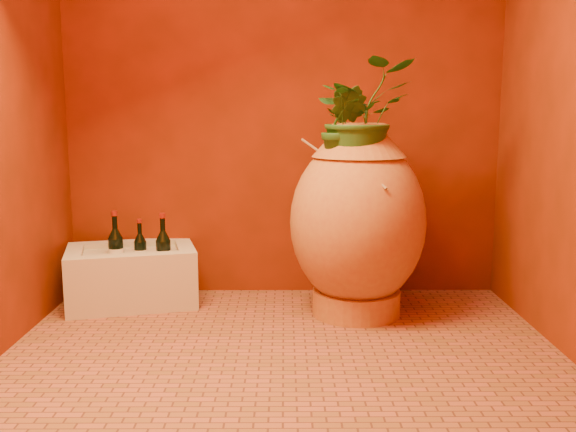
{
  "coord_description": "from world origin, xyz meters",
  "views": [
    {
      "loc": [
        0.01,
        -2.73,
        1.08
      ],
      "look_at": [
        0.02,
        0.35,
        0.56
      ],
      "focal_mm": 40.0,
      "sensor_mm": 36.0,
      "label": 1
    }
  ],
  "objects_px": {
    "stone_basin": "(132,276)",
    "wall_tap": "(320,171)",
    "wine_bottle_a": "(140,252)",
    "wine_bottle_c": "(164,253)",
    "amphora": "(358,221)",
    "wine_bottle_b": "(116,251)"
  },
  "relations": [
    {
      "from": "wine_bottle_a",
      "to": "wine_bottle_c",
      "type": "height_order",
      "value": "wine_bottle_c"
    },
    {
      "from": "stone_basin",
      "to": "wine_bottle_c",
      "type": "distance_m",
      "value": 0.25
    },
    {
      "from": "wine_bottle_a",
      "to": "wine_bottle_b",
      "type": "xyz_separation_m",
      "value": [
        -0.12,
        -0.06,
        0.02
      ]
    },
    {
      "from": "amphora",
      "to": "wine_bottle_c",
      "type": "height_order",
      "value": "amphora"
    },
    {
      "from": "stone_basin",
      "to": "wine_bottle_c",
      "type": "bearing_deg",
      "value": -15.67
    },
    {
      "from": "amphora",
      "to": "wine_bottle_a",
      "type": "relative_size",
      "value": 3.43
    },
    {
      "from": "wine_bottle_a",
      "to": "wall_tap",
      "type": "distance_m",
      "value": 1.12
    },
    {
      "from": "stone_basin",
      "to": "wall_tap",
      "type": "relative_size",
      "value": 4.38
    },
    {
      "from": "wine_bottle_b",
      "to": "wine_bottle_c",
      "type": "height_order",
      "value": "wine_bottle_b"
    },
    {
      "from": "stone_basin",
      "to": "wine_bottle_a",
      "type": "relative_size",
      "value": 2.66
    },
    {
      "from": "stone_basin",
      "to": "wine_bottle_a",
      "type": "distance_m",
      "value": 0.14
    },
    {
      "from": "wine_bottle_b",
      "to": "amphora",
      "type": "bearing_deg",
      "value": -8.14
    },
    {
      "from": "wine_bottle_b",
      "to": "wine_bottle_a",
      "type": "bearing_deg",
      "value": 27.02
    },
    {
      "from": "stone_basin",
      "to": "wine_bottle_a",
      "type": "height_order",
      "value": "wine_bottle_a"
    },
    {
      "from": "stone_basin",
      "to": "wall_tap",
      "type": "bearing_deg",
      "value": 8.54
    },
    {
      "from": "wine_bottle_c",
      "to": "wall_tap",
      "type": "height_order",
      "value": "wall_tap"
    },
    {
      "from": "wall_tap",
      "to": "amphora",
      "type": "bearing_deg",
      "value": -63.8
    },
    {
      "from": "amphora",
      "to": "stone_basin",
      "type": "height_order",
      "value": "amphora"
    },
    {
      "from": "amphora",
      "to": "wine_bottle_c",
      "type": "distance_m",
      "value": 1.07
    },
    {
      "from": "amphora",
      "to": "wall_tap",
      "type": "height_order",
      "value": "amphora"
    },
    {
      "from": "amphora",
      "to": "wall_tap",
      "type": "xyz_separation_m",
      "value": [
        -0.18,
        0.36,
        0.23
      ]
    },
    {
      "from": "amphora",
      "to": "wall_tap",
      "type": "relative_size",
      "value": 5.64
    }
  ]
}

